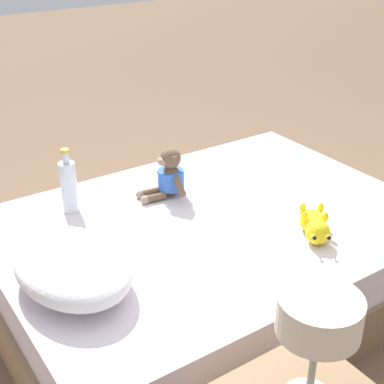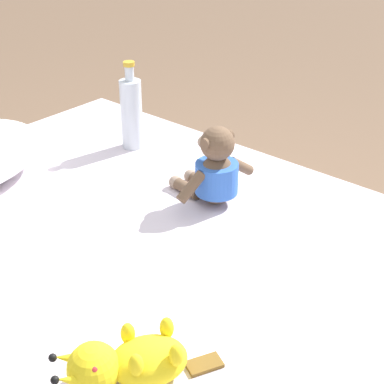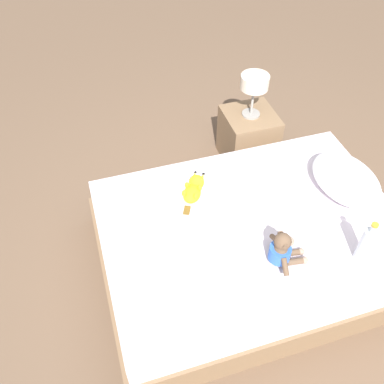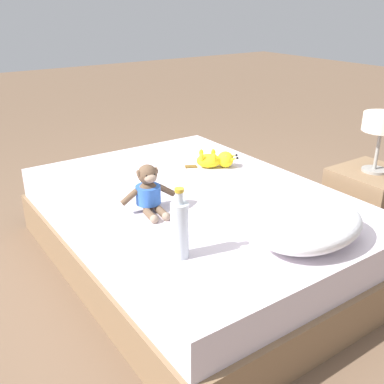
% 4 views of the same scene
% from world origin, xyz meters
% --- Properties ---
extents(ground_plane, '(16.00, 16.00, 0.00)m').
position_xyz_m(ground_plane, '(0.00, 0.00, 0.00)').
color(ground_plane, brown).
extents(bed, '(1.36, 1.88, 0.40)m').
position_xyz_m(bed, '(0.00, 0.00, 0.20)').
color(bed, '#846647').
rests_on(bed, ground_plane).
extents(plush_monkey, '(0.29, 0.24, 0.24)m').
position_xyz_m(plush_monkey, '(0.30, 0.03, 0.50)').
color(plush_monkey, brown).
rests_on(plush_monkey, bed).
extents(plush_yellow_creature, '(0.30, 0.23, 0.10)m').
position_xyz_m(plush_yellow_creature, '(-0.34, -0.27, 0.45)').
color(plush_yellow_creature, yellow).
rests_on(plush_yellow_creature, bed).
extents(glass_bottle, '(0.07, 0.07, 0.30)m').
position_xyz_m(glass_bottle, '(0.41, 0.48, 0.53)').
color(glass_bottle, silver).
rests_on(glass_bottle, bed).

